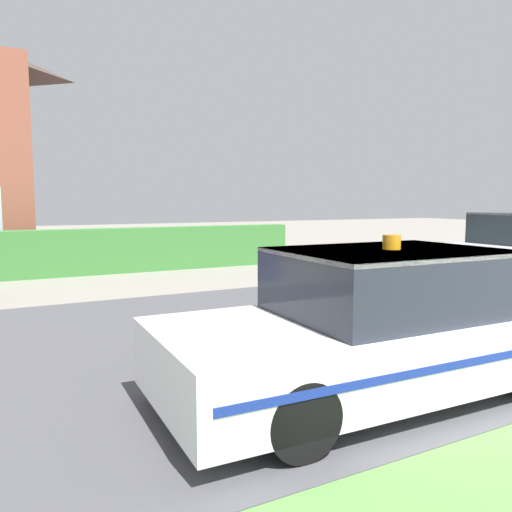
# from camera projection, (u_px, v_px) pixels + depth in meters

# --- Properties ---
(road_strip) EXTENTS (28.00, 6.97, 0.01)m
(road_strip) POSITION_uv_depth(u_px,v_px,m) (306.00, 328.00, 7.35)
(road_strip) COLOR #4C4C51
(road_strip) RESTS_ON ground
(garden_hedge) EXTENTS (9.21, 0.57, 1.17)m
(garden_hedge) POSITION_uv_depth(u_px,v_px,m) (132.00, 250.00, 13.26)
(garden_hedge) COLOR #3D7F38
(garden_hedge) RESTS_ON ground
(police_car) EXTENTS (4.34, 1.88, 1.53)m
(police_car) POSITION_uv_depth(u_px,v_px,m) (381.00, 325.00, 4.82)
(police_car) COLOR black
(police_car) RESTS_ON road_strip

